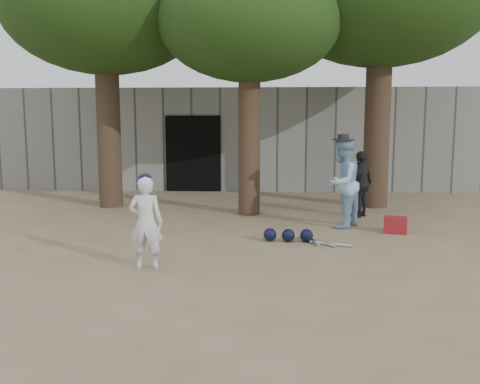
# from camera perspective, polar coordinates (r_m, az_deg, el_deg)

# --- Properties ---
(ground) EXTENTS (70.00, 70.00, 0.00)m
(ground) POSITION_cam_1_polar(r_m,az_deg,el_deg) (8.00, -4.79, -7.72)
(ground) COLOR #937C5E
(ground) RESTS_ON ground
(boy_player) EXTENTS (0.49, 0.33, 1.34)m
(boy_player) POSITION_cam_1_polar(r_m,az_deg,el_deg) (7.77, -10.00, -3.22)
(boy_player) COLOR silver
(boy_player) RESTS_ON ground
(spectator_blue) EXTENTS (1.02, 1.08, 1.76)m
(spectator_blue) POSITION_cam_1_polar(r_m,az_deg,el_deg) (10.64, 10.85, 0.95)
(spectator_blue) COLOR #8FB6DD
(spectator_blue) RESTS_ON ground
(spectator_dark) EXTENTS (0.78, 0.89, 1.44)m
(spectator_dark) POSITION_cam_1_polar(r_m,az_deg,el_deg) (11.88, 12.80, 0.84)
(spectator_dark) COLOR black
(spectator_dark) RESTS_ON ground
(red_bag) EXTENTS (0.48, 0.40, 0.30)m
(red_bag) POSITION_cam_1_polar(r_m,az_deg,el_deg) (10.48, 16.23, -3.39)
(red_bag) COLOR maroon
(red_bag) RESTS_ON ground
(back_building) EXTENTS (16.00, 5.24, 3.00)m
(back_building) POSITION_cam_1_polar(r_m,az_deg,el_deg) (18.00, -0.01, 5.92)
(back_building) COLOR gray
(back_building) RESTS_ON ground
(helmet_row) EXTENTS (0.87, 0.26, 0.23)m
(helmet_row) POSITION_cam_1_polar(r_m,az_deg,el_deg) (9.40, 5.17, -4.61)
(helmet_row) COLOR black
(helmet_row) RESTS_ON ground
(bat_pile) EXTENTS (0.87, 0.75, 0.06)m
(bat_pile) POSITION_cam_1_polar(r_m,az_deg,el_deg) (9.33, 8.51, -5.31)
(bat_pile) COLOR #B6B7BE
(bat_pile) RESTS_ON ground
(tree_row) EXTENTS (11.40, 5.80, 6.69)m
(tree_row) POSITION_cam_1_polar(r_m,az_deg,el_deg) (12.88, 1.88, 19.31)
(tree_row) COLOR brown
(tree_row) RESTS_ON ground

